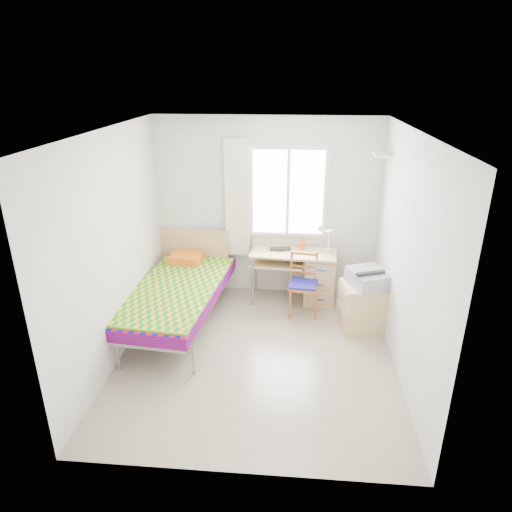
{
  "coord_description": "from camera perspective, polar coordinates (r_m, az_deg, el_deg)",
  "views": [
    {
      "loc": [
        0.39,
        -4.6,
        3.15
      ],
      "look_at": [
        -0.05,
        0.55,
        1.04
      ],
      "focal_mm": 32.0,
      "sensor_mm": 36.0,
      "label": 1
    }
  ],
  "objects": [
    {
      "name": "floor",
      "position": [
        5.58,
        0.06,
        -12.15
      ],
      "size": [
        3.5,
        3.5,
        0.0
      ],
      "primitive_type": "plane",
      "color": "#BCAD93",
      "rests_on": "ground"
    },
    {
      "name": "ceiling",
      "position": [
        4.64,
        0.07,
        15.39
      ],
      "size": [
        3.5,
        3.5,
        0.0
      ],
      "primitive_type": "plane",
      "rotation": [
        3.14,
        0.0,
        0.0
      ],
      "color": "white",
      "rests_on": "wall_back"
    },
    {
      "name": "wall_back",
      "position": [
        6.62,
        1.37,
        5.95
      ],
      "size": [
        3.2,
        0.0,
        3.2
      ],
      "primitive_type": "plane",
      "rotation": [
        1.57,
        0.0,
        0.0
      ],
      "color": "silver",
      "rests_on": "ground"
    },
    {
      "name": "wall_left",
      "position": [
        5.34,
        -17.31,
        0.87
      ],
      "size": [
        0.0,
        3.5,
        3.5
      ],
      "primitive_type": "plane",
      "rotation": [
        1.57,
        0.0,
        1.57
      ],
      "color": "silver",
      "rests_on": "ground"
    },
    {
      "name": "wall_right",
      "position": [
        5.1,
        18.29,
        -0.26
      ],
      "size": [
        0.0,
        3.5,
        3.5
      ],
      "primitive_type": "plane",
      "rotation": [
        1.57,
        0.0,
        -1.57
      ],
      "color": "silver",
      "rests_on": "ground"
    },
    {
      "name": "window",
      "position": [
        6.52,
        4.03,
        7.93
      ],
      "size": [
        1.1,
        0.04,
        1.3
      ],
      "color": "white",
      "rests_on": "wall_back"
    },
    {
      "name": "curtain",
      "position": [
        6.55,
        -2.36,
        7.13
      ],
      "size": [
        0.35,
        0.05,
        1.7
      ],
      "primitive_type": "cube",
      "color": "beige",
      "rests_on": "wall_back"
    },
    {
      "name": "floating_shelf",
      "position": [
        6.18,
        15.47,
        12.09
      ],
      "size": [
        0.2,
        0.32,
        0.03
      ],
      "primitive_type": "cube",
      "color": "white",
      "rests_on": "wall_right"
    },
    {
      "name": "bed",
      "position": [
        6.08,
        -9.74,
        -4.27
      ],
      "size": [
        1.27,
        2.35,
        0.98
      ],
      "rotation": [
        0.0,
        0.0,
        -0.1
      ],
      "color": "#9A9BA2",
      "rests_on": "floor"
    },
    {
      "name": "desk",
      "position": [
        6.65,
        7.39,
        -2.31
      ],
      "size": [
        1.25,
        0.64,
        0.76
      ],
      "rotation": [
        0.0,
        0.0,
        -0.07
      ],
      "color": "tan",
      "rests_on": "floor"
    },
    {
      "name": "chair",
      "position": [
        6.28,
        6.02,
        -2.98
      ],
      "size": [
        0.42,
        0.42,
        0.88
      ],
      "rotation": [
        0.0,
        0.0,
        -0.11
      ],
      "color": "#AE6821",
      "rests_on": "floor"
    },
    {
      "name": "cabinet",
      "position": [
        6.13,
        13.19,
        -6.1
      ],
      "size": [
        0.62,
        0.57,
        0.61
      ],
      "rotation": [
        0.0,
        0.0,
        0.13
      ],
      "color": "tan",
      "rests_on": "floor"
    },
    {
      "name": "printer",
      "position": [
        5.94,
        13.85,
        -2.68
      ],
      "size": [
        0.58,
        0.62,
        0.21
      ],
      "rotation": [
        0.0,
        0.0,
        0.37
      ],
      "color": "#A9ACB2",
      "rests_on": "cabinet"
    },
    {
      "name": "laptop",
      "position": [
        6.53,
        3.1,
        0.76
      ],
      "size": [
        0.34,
        0.25,
        0.02
      ],
      "primitive_type": "imported",
      "rotation": [
        0.0,
        0.0,
        0.18
      ],
      "color": "black",
      "rests_on": "desk"
    },
    {
      "name": "pen_cup",
      "position": [
        6.62,
        5.74,
        1.37
      ],
      "size": [
        0.09,
        0.09,
        0.1
      ],
      "primitive_type": "cylinder",
      "rotation": [
        0.0,
        0.0,
        -0.08
      ],
      "color": "orange",
      "rests_on": "desk"
    },
    {
      "name": "task_lamp",
      "position": [
        6.38,
        8.63,
        2.53
      ],
      "size": [
        0.23,
        0.33,
        0.44
      ],
      "rotation": [
        0.0,
        0.0,
        0.1
      ],
      "color": "white",
      "rests_on": "desk"
    },
    {
      "name": "book",
      "position": [
        6.58,
        3.27,
        -0.75
      ],
      "size": [
        0.25,
        0.28,
        0.02
      ],
      "primitive_type": "imported",
      "rotation": [
        0.0,
        0.0,
        0.44
      ],
      "color": "gray",
      "rests_on": "desk"
    }
  ]
}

